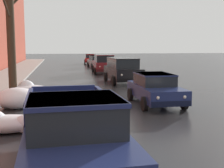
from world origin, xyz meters
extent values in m
ellipsoid|color=white|center=(-3.73, 9.48, 0.27)|extent=(2.72, 1.08, 0.54)
ellipsoid|color=white|center=(-3.06, 9.29, 0.29)|extent=(0.70, 0.59, 0.59)
ellipsoid|color=white|center=(-3.81, 13.15, 0.45)|extent=(1.75, 1.47, 0.90)
ellipsoid|color=white|center=(-4.26, 13.18, 0.24)|extent=(0.58, 0.48, 0.48)
ellipsoid|color=white|center=(-3.48, 13.34, 0.22)|extent=(0.53, 0.45, 0.45)
ellipsoid|color=white|center=(-3.72, 17.11, 0.24)|extent=(2.33, 1.48, 0.48)
ellipsoid|color=white|center=(-3.85, 17.29, 0.37)|extent=(0.90, 0.75, 0.75)
cylinder|color=#382B1E|center=(-4.52, 16.99, 3.52)|extent=(0.44, 0.44, 7.04)
cylinder|color=#382B1E|center=(-4.60, 16.20, 4.71)|extent=(0.28, 1.66, 1.33)
cube|color=navy|center=(-1.78, 6.09, 0.74)|extent=(2.09, 5.02, 0.76)
cube|color=black|center=(-1.75, 5.40, 1.44)|extent=(1.72, 1.65, 0.64)
cube|color=navy|center=(-1.75, 5.40, 1.72)|extent=(1.76, 1.70, 0.08)
cube|color=navy|center=(-0.94, 7.12, 1.34)|extent=(0.20, 2.37, 0.44)
cube|color=navy|center=(-2.71, 7.04, 1.34)|extent=(0.20, 2.37, 0.44)
cube|color=navy|center=(-1.88, 8.51, 1.34)|extent=(1.78, 0.18, 0.44)
cylinder|color=black|center=(-0.89, 7.61, 0.36)|extent=(0.25, 0.73, 0.72)
cylinder|color=black|center=(-2.80, 7.53, 0.36)|extent=(0.25, 0.73, 0.72)
cube|color=navy|center=(2.32, 12.90, 0.60)|extent=(1.73, 4.08, 0.60)
cube|color=black|center=(2.32, 13.11, 1.16)|extent=(1.48, 2.13, 0.52)
cube|color=navy|center=(2.32, 13.11, 1.39)|extent=(1.51, 2.17, 0.06)
cube|color=black|center=(2.31, 10.92, 0.42)|extent=(1.67, 0.13, 0.22)
cube|color=black|center=(2.33, 14.89, 0.42)|extent=(1.67, 0.13, 0.22)
cylinder|color=black|center=(3.18, 11.63, 0.30)|extent=(0.18, 0.60, 0.60)
cylinder|color=black|center=(1.44, 11.65, 0.30)|extent=(0.18, 0.60, 0.60)
cylinder|color=black|center=(3.20, 14.16, 0.30)|extent=(0.18, 0.60, 0.60)
cylinder|color=black|center=(1.46, 14.17, 0.30)|extent=(0.18, 0.60, 0.60)
sphere|color=silver|center=(2.86, 10.88, 0.68)|extent=(0.14, 0.14, 0.14)
sphere|color=silver|center=(1.75, 10.89, 0.68)|extent=(0.14, 0.14, 0.14)
cube|color=black|center=(2.50, 20.82, 0.74)|extent=(2.05, 4.54, 0.80)
cube|color=black|center=(2.50, 20.87, 1.48)|extent=(1.74, 3.19, 0.68)
cube|color=black|center=(2.50, 20.87, 1.79)|extent=(1.78, 3.25, 0.06)
cube|color=black|center=(2.58, 18.64, 0.46)|extent=(1.86, 0.19, 0.22)
cube|color=black|center=(2.43, 23.01, 0.46)|extent=(1.86, 0.19, 0.22)
cylinder|color=black|center=(3.52, 19.47, 0.34)|extent=(0.20, 0.69, 0.68)
cylinder|color=black|center=(1.58, 19.40, 0.34)|extent=(0.20, 0.69, 0.68)
cylinder|color=black|center=(3.42, 22.24, 0.34)|extent=(0.20, 0.69, 0.68)
cylinder|color=black|center=(1.49, 22.17, 0.34)|extent=(0.20, 0.69, 0.68)
sphere|color=silver|center=(3.20, 18.63, 0.82)|extent=(0.14, 0.14, 0.14)
sphere|color=silver|center=(1.96, 18.59, 0.82)|extent=(0.14, 0.14, 0.14)
cube|color=maroon|center=(2.34, 28.73, 0.74)|extent=(2.06, 4.82, 0.80)
cube|color=black|center=(2.34, 28.78, 1.48)|extent=(1.74, 3.39, 0.68)
cube|color=maroon|center=(2.34, 28.78, 1.79)|extent=(1.78, 3.46, 0.06)
cube|color=black|center=(2.24, 26.41, 0.46)|extent=(1.82, 0.20, 0.22)
cube|color=black|center=(2.44, 31.05, 0.46)|extent=(1.82, 0.20, 0.22)
cylinder|color=black|center=(3.22, 27.22, 0.34)|extent=(0.21, 0.69, 0.68)
cylinder|color=black|center=(1.33, 27.30, 0.34)|extent=(0.21, 0.69, 0.68)
cylinder|color=black|center=(3.35, 30.16, 0.34)|extent=(0.21, 0.69, 0.68)
cylinder|color=black|center=(1.46, 30.24, 0.34)|extent=(0.21, 0.69, 0.68)
sphere|color=silver|center=(2.84, 26.35, 0.82)|extent=(0.14, 0.14, 0.14)
sphere|color=silver|center=(1.64, 26.41, 0.82)|extent=(0.14, 0.14, 0.14)
cube|color=slate|center=(2.68, 36.50, 0.60)|extent=(2.07, 4.31, 0.60)
cube|color=black|center=(2.66, 36.70, 1.16)|extent=(1.65, 2.29, 0.52)
cube|color=slate|center=(2.66, 36.70, 1.39)|extent=(1.69, 2.34, 0.06)
cube|color=#303032|center=(2.85, 34.46, 0.42)|extent=(1.68, 0.26, 0.22)
cube|color=#303032|center=(2.50, 38.53, 0.42)|extent=(1.68, 0.26, 0.22)
cylinder|color=black|center=(3.66, 35.28, 0.30)|extent=(0.23, 0.61, 0.60)
cylinder|color=black|center=(1.92, 35.13, 0.30)|extent=(0.23, 0.61, 0.60)
cylinder|color=black|center=(3.44, 37.86, 0.30)|extent=(0.23, 0.61, 0.60)
cylinder|color=black|center=(1.69, 37.71, 0.30)|extent=(0.23, 0.61, 0.60)
sphere|color=silver|center=(3.41, 34.48, 0.68)|extent=(0.14, 0.14, 0.14)
sphere|color=silver|center=(2.30, 34.39, 0.68)|extent=(0.14, 0.14, 0.14)
cube|color=red|center=(2.71, 43.71, 0.60)|extent=(2.12, 4.53, 0.60)
cube|color=black|center=(2.73, 43.93, 1.16)|extent=(1.69, 2.41, 0.52)
cube|color=red|center=(2.73, 43.93, 1.39)|extent=(1.73, 2.46, 0.06)
cube|color=#520B0B|center=(2.52, 41.57, 0.42)|extent=(1.71, 0.27, 0.22)
cube|color=#520B0B|center=(2.89, 45.86, 0.42)|extent=(1.71, 0.27, 0.22)
cylinder|color=black|center=(3.48, 42.28, 0.30)|extent=(0.23, 0.61, 0.60)
cylinder|color=black|center=(1.70, 42.43, 0.30)|extent=(0.23, 0.61, 0.60)
cylinder|color=black|center=(3.71, 45.00, 0.30)|extent=(0.23, 0.61, 0.60)
cylinder|color=black|center=(1.94, 45.15, 0.30)|extent=(0.23, 0.61, 0.60)
sphere|color=silver|center=(3.08, 41.49, 0.68)|extent=(0.14, 0.14, 0.14)
sphere|color=silver|center=(1.95, 41.59, 0.68)|extent=(0.14, 0.14, 0.14)
camera|label=1|loc=(-2.02, 0.04, 2.69)|focal=47.60mm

